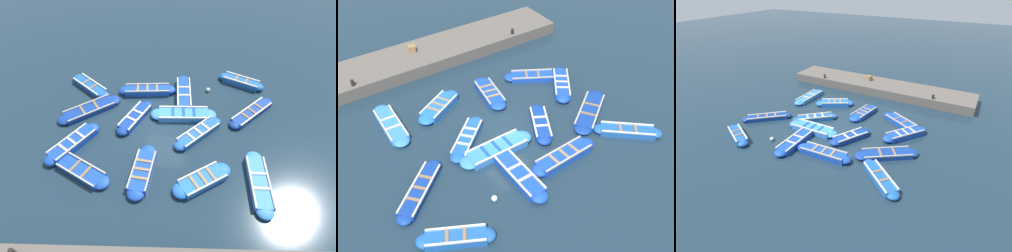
{
  "view_description": "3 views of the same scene",
  "coord_description": "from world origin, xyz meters",
  "views": [
    {
      "loc": [
        -10.53,
        -0.49,
        11.29
      ],
      "look_at": [
        -0.58,
        -0.25,
        0.54
      ],
      "focal_mm": 28.0,
      "sensor_mm": 36.0,
      "label": 1
    },
    {
      "loc": [
        12.21,
        -8.3,
        13.52
      ],
      "look_at": [
        -0.17,
        -0.02,
        0.46
      ],
      "focal_mm": 42.0,
      "sensor_mm": 36.0,
      "label": 2
    },
    {
      "loc": [
        13.84,
        8.69,
        9.69
      ],
      "look_at": [
        -0.36,
        0.8,
        0.4
      ],
      "focal_mm": 28.0,
      "sensor_mm": 36.0,
      "label": 3
    }
  ],
  "objects": [
    {
      "name": "quay_wall",
      "position": [
        -8.78,
        0.0,
        0.38
      ],
      "size": [
        3.27,
        17.49,
        0.77
      ],
      "color": "#605951",
      "rests_on": "ground"
    },
    {
      "name": "boat_outer_left",
      "position": [
        -0.75,
        -1.96,
        0.17
      ],
      "size": [
        2.84,
        3.05,
        0.39
      ],
      "color": "#1E59AD",
      "rests_on": "ground"
    },
    {
      "name": "boat_stern_in",
      "position": [
        0.72,
        -1.15,
        0.17
      ],
      "size": [
        1.04,
        3.97,
        0.41
      ],
      "color": "#3884E0",
      "rests_on": "ground"
    },
    {
      "name": "bollard_north",
      "position": [
        -7.49,
        -5.4,
        0.94
      ],
      "size": [
        0.2,
        0.2,
        0.35
      ],
      "primitive_type": "cylinder",
      "color": "black",
      "rests_on": "quay_wall"
    },
    {
      "name": "boat_centre",
      "position": [
        -3.34,
        0.97,
        0.17
      ],
      "size": [
        3.39,
        1.38,
        0.4
      ],
      "color": "#1947B7",
      "rests_on": "ground"
    },
    {
      "name": "wooden_crate",
      "position": [
        -9.07,
        -1.15,
        0.98
      ],
      "size": [
        0.54,
        0.54,
        0.42
      ],
      "primitive_type": "cube",
      "rotation": [
        0.0,
        0.0,
        1.23
      ],
      "color": "olive",
      "rests_on": "quay_wall"
    },
    {
      "name": "boat_inner_gap",
      "position": [
        1.05,
        4.61,
        0.15
      ],
      "size": [
        3.02,
        3.82,
        0.37
      ],
      "color": "navy",
      "rests_on": "ground"
    },
    {
      "name": "boat_broadside",
      "position": [
        0.41,
        1.74,
        0.18
      ],
      "size": [
        3.15,
        2.16,
        0.41
      ],
      "color": "navy",
      "rests_on": "ground"
    },
    {
      "name": "boat_outer_right",
      "position": [
        -3.85,
        -4.73,
        0.16
      ],
      "size": [
        3.77,
        0.99,
        0.38
      ],
      "color": "#3884E0",
      "rests_on": "ground"
    },
    {
      "name": "boat_bow_out",
      "position": [
        -3.79,
        -1.99,
        0.18
      ],
      "size": [
        2.4,
        3.24,
        0.43
      ],
      "color": "blue",
      "rests_on": "ground"
    },
    {
      "name": "boat_near_quay",
      "position": [
        2.7,
        -1.21,
        0.18
      ],
      "size": [
        3.7,
        0.9,
        0.43
      ],
      "color": "#1947B7",
      "rests_on": "ground"
    },
    {
      "name": "boat_drifting",
      "position": [
        3.3,
        5.09,
        0.17
      ],
      "size": [
        2.79,
        3.11,
        0.4
      ],
      "color": "#1E59AD",
      "rests_on": "ground"
    },
    {
      "name": "buoy_orange_near",
      "position": [
        3.15,
        -2.83,
        0.14
      ],
      "size": [
        0.28,
        0.28,
        0.28
      ],
      "primitive_type": "sphere",
      "color": "silver",
      "rests_on": "ground"
    },
    {
      "name": "boat_mid_row",
      "position": [
        0.99,
        -5.29,
        0.16
      ],
      "size": [
        3.02,
        3.27,
        0.37
      ],
      "color": "navy",
      "rests_on": "ground"
    },
    {
      "name": "boat_tucked",
      "position": [
        -3.37,
        4.03,
        0.16
      ],
      "size": [
        2.41,
        3.38,
        0.37
      ],
      "color": "#1947B7",
      "rests_on": "ground"
    },
    {
      "name": "bollard_mid_north",
      "position": [
        -7.49,
        5.4,
        0.94
      ],
      "size": [
        0.2,
        0.2,
        0.35
      ],
      "primitive_type": "cylinder",
      "color": "black",
      "rests_on": "quay_wall"
    },
    {
      "name": "boat_far_corner",
      "position": [
        3.99,
        -5.14,
        0.2
      ],
      "size": [
        2.05,
        3.11,
        0.45
      ],
      "color": "#1E59AD",
      "rests_on": "ground"
    },
    {
      "name": "boat_alongside",
      "position": [
        -1.69,
        4.9,
        0.2
      ],
      "size": [
        3.31,
        2.71,
        0.47
      ],
      "color": "#1947B7",
      "rests_on": "ground"
    },
    {
      "name": "ground_plane",
      "position": [
        0.0,
        0.0,
        0.0
      ],
      "size": [
        120.0,
        120.0,
        0.0
      ],
      "primitive_type": "plane",
      "color": "#1C303F"
    },
    {
      "name": "boat_end_of_row",
      "position": [
        2.92,
        1.19,
        0.2
      ],
      "size": [
        0.99,
        3.75,
        0.47
      ],
      "color": "#1947B7",
      "rests_on": "ground"
    }
  ]
}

